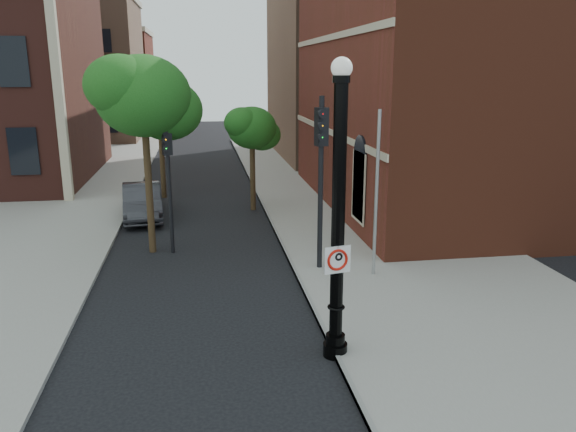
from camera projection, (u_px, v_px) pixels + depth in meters
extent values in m
plane|color=black|center=(245.00, 375.00, 11.65)|extent=(120.00, 120.00, 0.00)
cube|color=gray|center=(376.00, 229.00, 22.09)|extent=(8.00, 60.00, 0.12)
cube|color=gray|center=(32.00, 198.00, 27.49)|extent=(10.00, 50.00, 0.12)
cube|color=gray|center=(277.00, 234.00, 21.50)|extent=(0.10, 60.00, 0.14)
cube|color=maroon|center=(563.00, 73.00, 25.92)|extent=(22.00, 16.00, 12.00)
cube|color=black|center=(359.00, 187.00, 20.49)|extent=(0.08, 1.40, 2.40)
cube|color=#BDB093|center=(329.00, 131.00, 24.89)|extent=(0.06, 16.00, 0.25)
cube|color=#BDB093|center=(331.00, 37.00, 23.88)|extent=(0.06, 16.00, 0.25)
cube|color=#BDB093|center=(54.00, 50.00, 25.08)|extent=(0.40, 0.40, 14.00)
cube|color=#8A634B|center=(70.00, 72.00, 50.38)|extent=(12.00, 12.00, 12.00)
cube|color=maroon|center=(98.00, 80.00, 64.02)|extent=(12.00, 12.00, 10.00)
cube|color=#8A634B|center=(428.00, 58.00, 40.96)|extent=(22.00, 14.00, 14.00)
cylinder|color=black|center=(335.00, 349.00, 12.44)|extent=(0.54, 0.54, 0.29)
cylinder|color=black|center=(335.00, 339.00, 12.38)|extent=(0.43, 0.43, 0.24)
cylinder|color=black|center=(338.00, 221.00, 11.69)|extent=(0.29, 0.29, 5.61)
torus|color=black|center=(336.00, 307.00, 12.18)|extent=(0.39, 0.39, 0.06)
cylinder|color=black|center=(341.00, 79.00, 10.96)|extent=(0.35, 0.35, 0.15)
sphere|color=silver|center=(342.00, 68.00, 10.91)|extent=(0.43, 0.43, 0.43)
cube|color=white|center=(338.00, 260.00, 11.73)|extent=(0.59, 0.14, 0.59)
cube|color=black|center=(338.00, 247.00, 11.67)|extent=(0.58, 0.13, 0.05)
cube|color=black|center=(337.00, 272.00, 11.80)|extent=(0.58, 0.13, 0.05)
cube|color=black|center=(326.00, 261.00, 11.64)|extent=(0.05, 0.02, 0.59)
cube|color=black|center=(349.00, 258.00, 11.83)|extent=(0.05, 0.02, 0.59)
torus|color=red|center=(338.00, 260.00, 11.73)|extent=(0.48, 0.15, 0.47)
cube|color=red|center=(338.00, 260.00, 11.73)|extent=(0.33, 0.08, 0.34)
cube|color=black|center=(335.00, 260.00, 11.72)|extent=(0.05, 0.02, 0.28)
torus|color=black|center=(339.00, 257.00, 11.73)|extent=(0.19, 0.09, 0.18)
cylinder|color=black|center=(338.00, 248.00, 11.67)|extent=(0.03, 0.03, 0.03)
imported|color=#2E2E33|center=(142.00, 202.00, 23.82)|extent=(2.03, 4.56, 1.46)
cylinder|color=black|center=(169.00, 187.00, 18.90)|extent=(0.14, 0.14, 4.68)
cube|color=black|center=(167.00, 140.00, 18.50)|extent=(0.36, 0.35, 0.97)
sphere|color=#E50505|center=(165.00, 130.00, 18.27)|extent=(0.18, 0.18, 0.18)
sphere|color=#FF8C00|center=(165.00, 139.00, 18.34)|extent=(0.18, 0.18, 0.18)
sphere|color=#00E519|center=(166.00, 148.00, 18.42)|extent=(0.18, 0.18, 0.18)
cylinder|color=black|center=(321.00, 187.00, 17.06)|extent=(0.16, 0.16, 5.42)
cube|color=black|center=(321.00, 127.00, 16.60)|extent=(0.40, 0.39, 1.13)
sphere|color=#E50505|center=(321.00, 114.00, 16.33)|extent=(0.20, 0.20, 0.20)
sphere|color=#FF8C00|center=(321.00, 125.00, 16.41)|extent=(0.20, 0.20, 0.20)
sphere|color=#00E519|center=(321.00, 137.00, 16.50)|extent=(0.20, 0.20, 0.20)
cylinder|color=#999999|center=(376.00, 197.00, 16.50)|extent=(0.10, 0.10, 5.08)
cylinder|color=#352615|center=(149.00, 182.00, 18.95)|extent=(0.24, 0.24, 4.97)
ellipsoid|color=#194E14|center=(143.00, 96.00, 18.24)|extent=(3.12, 3.12, 2.65)
ellipsoid|color=#194E14|center=(167.00, 110.00, 19.01)|extent=(2.41, 2.41, 2.05)
ellipsoid|color=#194E14|center=(120.00, 85.00, 17.64)|extent=(2.27, 2.27, 1.93)
cylinder|color=#352615|center=(162.00, 158.00, 27.39)|extent=(0.24, 0.24, 3.97)
ellipsoid|color=#194E14|center=(159.00, 111.00, 26.81)|extent=(2.49, 2.49, 2.12)
ellipsoid|color=#194E14|center=(172.00, 118.00, 27.43)|extent=(1.93, 1.93, 1.64)
ellipsoid|color=#194E14|center=(147.00, 105.00, 26.34)|extent=(1.81, 1.81, 1.54)
cylinder|color=#352615|center=(253.00, 172.00, 25.02)|extent=(0.24, 0.24, 3.45)
ellipsoid|color=#194E14|center=(252.00, 128.00, 24.52)|extent=(2.17, 2.17, 1.84)
ellipsoid|color=#194E14|center=(262.00, 134.00, 25.06)|extent=(1.67, 1.67, 1.42)
ellipsoid|color=#194E14|center=(242.00, 123.00, 24.11)|extent=(1.58, 1.58, 1.34)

